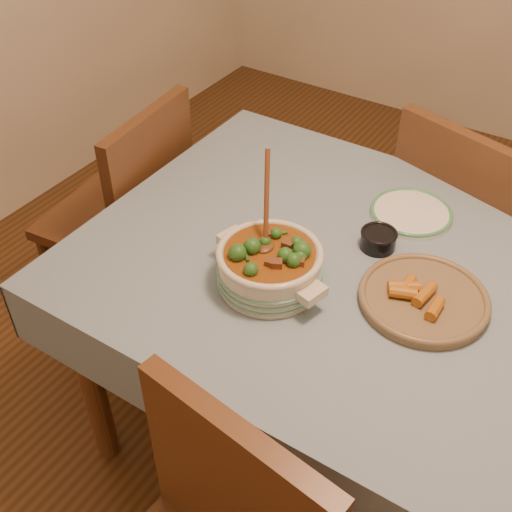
{
  "coord_description": "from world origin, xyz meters",
  "views": [
    {
      "loc": [
        0.31,
        -1.16,
        1.83
      ],
      "look_at": [
        -0.31,
        -0.19,
        0.84
      ],
      "focal_mm": 45.0,
      "sensor_mm": 36.0,
      "label": 1
    }
  ],
  "objects_px": {
    "dining_table": "(400,312)",
    "chair_far": "(461,229)",
    "white_plate": "(411,213)",
    "fried_plate": "(424,297)",
    "stew_casserole": "(269,263)",
    "condiment_bowl": "(378,239)",
    "chair_left": "(131,211)"
  },
  "relations": [
    {
      "from": "chair_far",
      "to": "stew_casserole",
      "type": "bearing_deg",
      "value": 87.62
    },
    {
      "from": "condiment_bowl",
      "to": "chair_far",
      "type": "relative_size",
      "value": 0.13
    },
    {
      "from": "dining_table",
      "to": "chair_far",
      "type": "relative_size",
      "value": 1.82
    },
    {
      "from": "fried_plate",
      "to": "chair_far",
      "type": "bearing_deg",
      "value": 96.93
    },
    {
      "from": "dining_table",
      "to": "stew_casserole",
      "type": "height_order",
      "value": "stew_casserole"
    },
    {
      "from": "fried_plate",
      "to": "chair_far",
      "type": "height_order",
      "value": "chair_far"
    },
    {
      "from": "dining_table",
      "to": "chair_left",
      "type": "xyz_separation_m",
      "value": [
        -1.01,
        0.09,
        -0.15
      ]
    },
    {
      "from": "white_plate",
      "to": "chair_far",
      "type": "height_order",
      "value": "chair_far"
    },
    {
      "from": "fried_plate",
      "to": "chair_left",
      "type": "xyz_separation_m",
      "value": [
        -1.07,
        0.13,
        -0.26
      ]
    },
    {
      "from": "white_plate",
      "to": "stew_casserole",
      "type": "bearing_deg",
      "value": -112.5
    },
    {
      "from": "dining_table",
      "to": "fried_plate",
      "type": "distance_m",
      "value": 0.13
    },
    {
      "from": "dining_table",
      "to": "condiment_bowl",
      "type": "height_order",
      "value": "condiment_bowl"
    },
    {
      "from": "white_plate",
      "to": "chair_far",
      "type": "distance_m",
      "value": 0.42
    },
    {
      "from": "dining_table",
      "to": "white_plate",
      "type": "relative_size",
      "value": 6.54
    },
    {
      "from": "fried_plate",
      "to": "dining_table",
      "type": "bearing_deg",
      "value": 148.65
    },
    {
      "from": "stew_casserole",
      "to": "condiment_bowl",
      "type": "xyz_separation_m",
      "value": [
        0.16,
        0.27,
        -0.04
      ]
    },
    {
      "from": "white_plate",
      "to": "condiment_bowl",
      "type": "height_order",
      "value": "condiment_bowl"
    },
    {
      "from": "dining_table",
      "to": "white_plate",
      "type": "height_order",
      "value": "white_plate"
    },
    {
      "from": "stew_casserole",
      "to": "fried_plate",
      "type": "xyz_separation_m",
      "value": [
        0.34,
        0.14,
        -0.04
      ]
    },
    {
      "from": "white_plate",
      "to": "condiment_bowl",
      "type": "bearing_deg",
      "value": -96.85
    },
    {
      "from": "white_plate",
      "to": "chair_left",
      "type": "xyz_separation_m",
      "value": [
        -0.91,
        -0.18,
        -0.25
      ]
    },
    {
      "from": "condiment_bowl",
      "to": "white_plate",
      "type": "bearing_deg",
      "value": 83.15
    },
    {
      "from": "stew_casserole",
      "to": "chair_far",
      "type": "xyz_separation_m",
      "value": [
        0.27,
        0.78,
        -0.3
      ]
    },
    {
      "from": "stew_casserole",
      "to": "fried_plate",
      "type": "bearing_deg",
      "value": 22.07
    },
    {
      "from": "stew_casserole",
      "to": "chair_left",
      "type": "relative_size",
      "value": 0.36
    },
    {
      "from": "chair_far",
      "to": "condiment_bowl",
      "type": "bearing_deg",
      "value": 95.17
    },
    {
      "from": "condiment_bowl",
      "to": "chair_far",
      "type": "distance_m",
      "value": 0.58
    },
    {
      "from": "dining_table",
      "to": "chair_far",
      "type": "height_order",
      "value": "chair_far"
    },
    {
      "from": "dining_table",
      "to": "fried_plate",
      "type": "relative_size",
      "value": 4.37
    },
    {
      "from": "stew_casserole",
      "to": "chair_far",
      "type": "distance_m",
      "value": 0.88
    },
    {
      "from": "dining_table",
      "to": "condiment_bowl",
      "type": "relative_size",
      "value": 14.0
    },
    {
      "from": "chair_left",
      "to": "condiment_bowl",
      "type": "bearing_deg",
      "value": 84.79
    }
  ]
}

